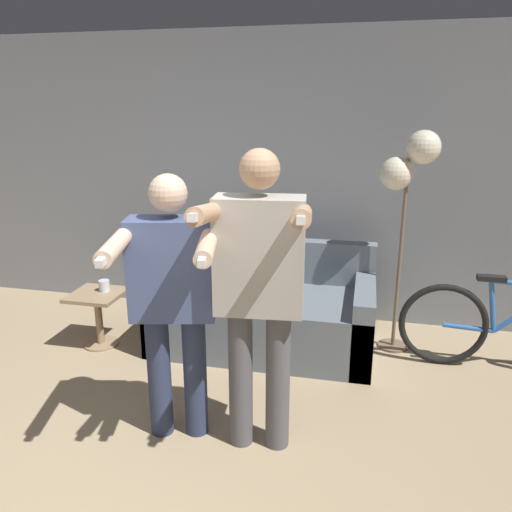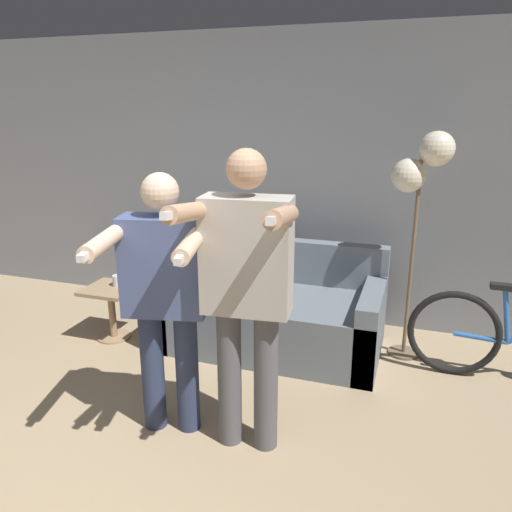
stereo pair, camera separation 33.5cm
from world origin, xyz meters
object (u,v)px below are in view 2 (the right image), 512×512
object	(u,v)px
person_right	(246,284)
cup	(118,280)
cat	(266,227)
floor_lamp	(421,174)
couch	(272,313)
person_left	(164,289)
side_table	(111,302)

from	to	relation	value
person_right	cup	xyz separation A→B (m)	(-1.55, 1.04, -0.51)
cat	floor_lamp	bearing A→B (deg)	-8.00
couch	person_left	xyz separation A→B (m)	(-0.26, -1.31, 0.65)
person_left	person_right	size ratio (longest dim) A/B	0.92
cat	side_table	world-z (taller)	cat
floor_lamp	side_table	bearing A→B (deg)	-168.46
person_right	side_table	bearing A→B (deg)	142.28
cat	cup	distance (m)	1.36
couch	floor_lamp	size ratio (longest dim) A/B	1.01
person_left	side_table	xyz separation A→B (m)	(-1.09, 0.98, -0.60)
cat	person_right	bearing A→B (deg)	-76.08
person_right	cup	distance (m)	1.93
person_left	floor_lamp	world-z (taller)	floor_lamp
person_right	cup	world-z (taller)	person_right
couch	floor_lamp	distance (m)	1.62
couch	cup	bearing A→B (deg)	-168.54
person_right	side_table	world-z (taller)	person_right
couch	cat	world-z (taller)	cat
floor_lamp	cup	xyz separation A→B (m)	(-2.39, -0.44, -0.96)
couch	floor_lamp	world-z (taller)	floor_lamp
couch	person_left	distance (m)	1.48
cup	person_right	bearing A→B (deg)	-33.96
person_left	cat	xyz separation A→B (m)	(0.09, 1.66, -0.01)
couch	cat	size ratio (longest dim) A/B	4.07
cat	cup	world-z (taller)	cat
person_left	side_table	distance (m)	1.58
floor_lamp	couch	bearing A→B (deg)	-170.88
person_right	cat	size ratio (longest dim) A/B	3.96
person_left	cat	size ratio (longest dim) A/B	3.64
person_right	side_table	xyz separation A→B (m)	(-1.59, 0.98, -0.69)
person_left	cup	size ratio (longest dim) A/B	17.04
floor_lamp	cup	size ratio (longest dim) A/B	18.92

